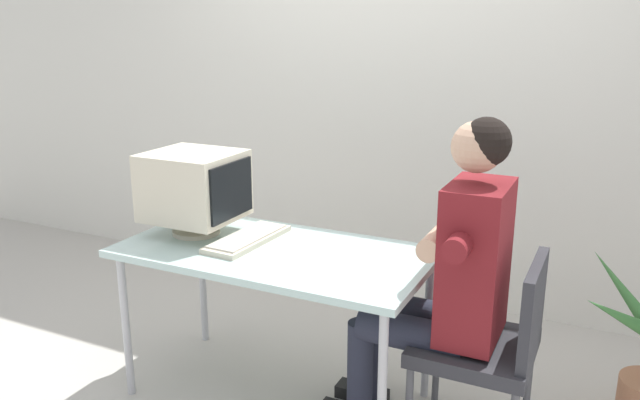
% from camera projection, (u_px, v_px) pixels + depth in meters
% --- Properties ---
extents(ground_plane, '(12.00, 12.00, 0.00)m').
position_uv_depth(ground_plane, '(278.00, 394.00, 2.96)').
color(ground_plane, '#B2ADA3').
extents(wall_back, '(8.00, 0.10, 3.00)m').
position_uv_depth(wall_back, '(438.00, 55.00, 3.64)').
color(wall_back, silver).
rests_on(wall_back, ground_plane).
extents(desk, '(1.36, 0.70, 0.72)m').
position_uv_depth(desk, '(275.00, 261.00, 2.78)').
color(desk, '#B7B7BC').
rests_on(desk, ground_plane).
extents(crt_monitor, '(0.42, 0.37, 0.39)m').
position_uv_depth(crt_monitor, '(195.00, 187.00, 2.91)').
color(crt_monitor, beige).
rests_on(crt_monitor, desk).
extents(keyboard, '(0.20, 0.47, 0.03)m').
position_uv_depth(keyboard, '(248.00, 239.00, 2.86)').
color(keyboard, beige).
rests_on(keyboard, desk).
extents(office_chair, '(0.45, 0.45, 0.82)m').
position_uv_depth(office_chair, '(491.00, 340.00, 2.47)').
color(office_chair, '#4C4C51').
rests_on(office_chair, ground_plane).
extents(person_seated, '(0.72, 0.55, 1.35)m').
position_uv_depth(person_seated, '(447.00, 274.00, 2.49)').
color(person_seated, maroon).
rests_on(person_seated, ground_plane).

